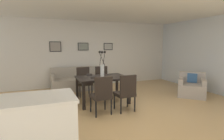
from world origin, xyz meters
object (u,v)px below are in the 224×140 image
object	(u,v)px
dining_chair_near_right	(84,80)
framed_picture_left	(55,47)
framed_picture_right	(108,47)
bowl_near_left	(94,77)
armchair	(192,87)
dining_chair_far_left	(126,91)
bowl_near_right	(89,75)
sofa	(77,82)
dining_table	(102,80)
framed_picture_center	(83,47)
dining_chair_near_left	(102,93)
dining_chair_far_right	(103,79)
centerpiece_vase	(102,67)

from	to	relation	value
dining_chair_near_right	framed_picture_left	bearing A→B (deg)	116.19
dining_chair_near_right	framed_picture_left	world-z (taller)	framed_picture_left
dining_chair_near_right	framed_picture_right	size ratio (longest dim) A/B	2.37
bowl_near_left	armchair	size ratio (longest dim) A/B	0.15
dining_chair_far_left	framed_picture_right	bearing A→B (deg)	76.96
bowl_near_right	sofa	world-z (taller)	bowl_near_right
dining_table	framed_picture_center	bearing A→B (deg)	90.00
dining_chair_near_left	bowl_near_right	distance (m)	1.16
armchair	bowl_near_left	bearing A→B (deg)	176.17
dining_chair_far_left	framed_picture_left	distance (m)	3.71
bowl_near_right	framed_picture_center	world-z (taller)	framed_picture_center
dining_chair_far_left	framed_picture_right	xyz separation A→B (m)	(0.76, 3.28, 1.07)
framed_picture_left	framed_picture_center	size ratio (longest dim) A/B	0.99
dining_chair_far_left	sofa	size ratio (longest dim) A/B	0.49
dining_chair_near_right	framed_picture_center	xyz separation A→B (m)	(0.33, 1.48, 1.07)
dining_chair_near_left	framed_picture_right	xyz separation A→B (m)	(1.38, 3.27, 1.07)
dining_chair_far_right	bowl_near_right	size ratio (longest dim) A/B	5.41
dining_chair_near_left	dining_chair_far_left	size ratio (longest dim) A/B	1.00
dining_chair_near_right	bowl_near_right	size ratio (longest dim) A/B	5.41
centerpiece_vase	framed_picture_center	size ratio (longest dim) A/B	1.72
dining_chair_far_right	framed_picture_center	xyz separation A→B (m)	(-0.31, 1.46, 1.07)
centerpiece_vase	framed_picture_right	distance (m)	2.65
dining_chair_far_right	armchair	distance (m)	2.92
framed_picture_left	dining_chair_near_left	bearing A→B (deg)	-77.18
armchair	framed_picture_left	distance (m)	5.02
framed_picture_right	dining_chair_near_right	bearing A→B (deg)	-133.26
dining_chair_near_left	framed_picture_center	size ratio (longest dim) A/B	2.16
dining_table	framed_picture_center	size ratio (longest dim) A/B	3.29
dining_chair_near_left	framed_picture_right	world-z (taller)	framed_picture_right
framed_picture_center	centerpiece_vase	bearing A→B (deg)	-89.98
dining_chair_far_left	centerpiece_vase	distance (m)	1.09
sofa	dining_chair_near_right	bearing A→B (deg)	-87.63
dining_chair_far_right	framed_picture_center	distance (m)	1.84
dining_chair_far_right	framed_picture_center	size ratio (longest dim) A/B	2.16
dining_chair_near_right	framed_picture_right	bearing A→B (deg)	46.74
bowl_near_right	bowl_near_left	bearing A→B (deg)	-90.00
centerpiece_vase	framed_picture_center	xyz separation A→B (m)	(-0.00, 2.36, 0.56)
dining_chair_near_left	dining_chair_far_left	distance (m)	0.62
bowl_near_left	framed_picture_center	size ratio (longest dim) A/B	0.40
centerpiece_vase	framed_picture_right	xyz separation A→B (m)	(1.06, 2.36, 0.56)
dining_chair_far_left	bowl_near_right	xyz separation A→B (m)	(-0.62, 1.14, 0.27)
dining_table	centerpiece_vase	size ratio (longest dim) A/B	1.90
bowl_near_right	centerpiece_vase	bearing A→B (deg)	-34.83
dining_chair_near_left	dining_chair_near_right	bearing A→B (deg)	90.50
sofa	framed_picture_right	world-z (taller)	framed_picture_right
dining_chair_near_left	dining_chair_near_right	distance (m)	1.79
dining_table	dining_chair_near_right	bearing A→B (deg)	110.64
sofa	armchair	xyz separation A→B (m)	(3.27, -2.32, 0.01)
dining_chair_near_left	sofa	xyz separation A→B (m)	(-0.06, 2.78, -0.23)
dining_table	bowl_near_right	xyz separation A→B (m)	(-0.32, 0.22, 0.13)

